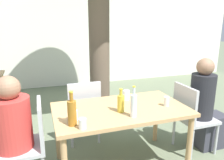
# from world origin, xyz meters

# --- Properties ---
(cafe_building_wall) EXTENTS (10.00, 0.08, 2.80)m
(cafe_building_wall) POSITION_xyz_m (0.00, 3.75, 1.40)
(cafe_building_wall) COLOR white
(cafe_building_wall) RESTS_ON ground_plane
(dining_table_front) EXTENTS (1.49, 0.86, 0.74)m
(dining_table_front) POSITION_xyz_m (0.00, 0.00, 0.66)
(dining_table_front) COLOR tan
(dining_table_front) RESTS_ON ground_plane
(patio_chair_0) EXTENTS (0.44, 0.44, 0.91)m
(patio_chair_0) POSITION_xyz_m (-0.98, 0.00, 0.52)
(patio_chair_0) COLOR #B2B2B7
(patio_chair_0) RESTS_ON ground_plane
(patio_chair_1) EXTENTS (0.44, 0.44, 0.91)m
(patio_chair_1) POSITION_xyz_m (0.98, 0.00, 0.52)
(patio_chair_1) COLOR #B2B2B7
(patio_chair_1) RESTS_ON ground_plane
(patio_chair_2) EXTENTS (0.44, 0.44, 0.91)m
(patio_chair_2) POSITION_xyz_m (-0.30, 0.66, 0.52)
(patio_chair_2) COLOR #B2B2B7
(patio_chair_2) RESTS_ON ground_plane
(person_seated_0) EXTENTS (0.58, 0.36, 1.20)m
(person_seated_0) POSITION_xyz_m (-1.21, -0.00, 0.54)
(person_seated_0) COLOR #383842
(person_seated_0) RESTS_ON ground_plane
(person_seated_1) EXTENTS (0.55, 0.31, 1.25)m
(person_seated_1) POSITION_xyz_m (1.21, -0.00, 0.56)
(person_seated_1) COLOR #383842
(person_seated_1) RESTS_ON ground_plane
(water_bottle_0) EXTENTS (0.06, 0.06, 0.33)m
(water_bottle_0) POSITION_xyz_m (0.04, -0.27, 0.87)
(water_bottle_0) COLOR silver
(water_bottle_0) RESTS_ON dining_table_front
(oil_cruet_1) EXTENTS (0.07, 0.07, 0.26)m
(oil_cruet_1) POSITION_xyz_m (-0.04, -0.11, 0.84)
(oil_cruet_1) COLOR gold
(oil_cruet_1) RESTS_ON dining_table_front
(amber_bottle_2) EXTENTS (0.08, 0.08, 0.33)m
(amber_bottle_2) POSITION_xyz_m (-0.58, -0.25, 0.87)
(amber_bottle_2) COLOR #9E661E
(amber_bottle_2) RESTS_ON dining_table_front
(drinking_glass_0) EXTENTS (0.08, 0.08, 0.10)m
(drinking_glass_0) POSITION_xyz_m (-0.55, -0.15, 0.79)
(drinking_glass_0) COLOR white
(drinking_glass_0) RESTS_ON dining_table_front
(drinking_glass_1) EXTENTS (0.07, 0.07, 0.10)m
(drinking_glass_1) POSITION_xyz_m (-0.50, -0.36, 0.79)
(drinking_glass_1) COLOR silver
(drinking_glass_1) RESTS_ON dining_table_front
(drinking_glass_2) EXTENTS (0.08, 0.08, 0.12)m
(drinking_glass_2) POSITION_xyz_m (0.17, 0.23, 0.80)
(drinking_glass_2) COLOR white
(drinking_glass_2) RESTS_ON dining_table_front
(drinking_glass_3) EXTENTS (0.06, 0.06, 0.11)m
(drinking_glass_3) POSITION_xyz_m (0.52, -0.11, 0.79)
(drinking_glass_3) COLOR silver
(drinking_glass_3) RESTS_ON dining_table_front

